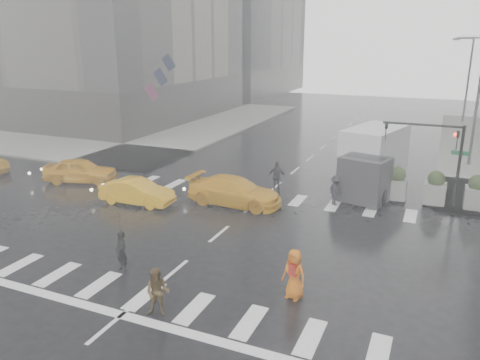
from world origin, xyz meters
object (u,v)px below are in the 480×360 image
at_px(pedestrian_brown, 158,292).
at_px(taxi_front, 80,170).
at_px(traffic_signal_pole, 440,148).
at_px(box_truck, 372,158).
at_px(pedestrian_orange, 294,274).
at_px(taxi_mid, 137,192).

bearing_deg(pedestrian_brown, taxi_front, 122.45).
bearing_deg(pedestrian_brown, traffic_signal_pole, 44.52).
xyz_separation_m(pedestrian_brown, box_truck, (4.26, 16.47, 1.11)).
height_order(pedestrian_brown, pedestrian_orange, pedestrian_orange).
relative_size(pedestrian_orange, taxi_mid, 0.44).
relative_size(taxi_front, box_truck, 0.66).
xyz_separation_m(taxi_mid, box_truck, (11.32, 7.67, 1.25)).
bearing_deg(taxi_front, box_truck, -90.90).
xyz_separation_m(pedestrian_brown, taxi_mid, (-7.07, 8.80, -0.15)).
bearing_deg(pedestrian_brown, taxi_mid, 111.36).
height_order(pedestrian_orange, box_truck, box_truck).
bearing_deg(taxi_front, taxi_mid, -128.45).
distance_m(pedestrian_orange, box_truck, 13.72).
height_order(taxi_mid, box_truck, box_truck).
bearing_deg(pedestrian_orange, pedestrian_brown, -128.55).
bearing_deg(taxi_front, pedestrian_orange, -135.18).
relative_size(pedestrian_orange, box_truck, 0.27).
bearing_deg(box_truck, pedestrian_orange, -78.01).
height_order(taxi_front, taxi_mid, taxi_front).
distance_m(taxi_front, box_truck, 17.99).
height_order(traffic_signal_pole, taxi_mid, traffic_signal_pole).
bearing_deg(traffic_signal_pole, pedestrian_brown, -118.07).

